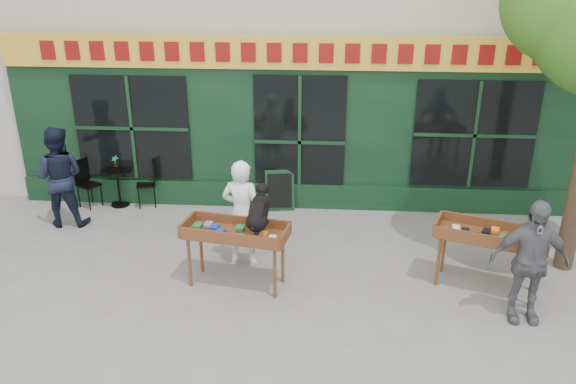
% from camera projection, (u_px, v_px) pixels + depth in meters
% --- Properties ---
extents(ground, '(80.00, 80.00, 0.00)m').
position_uv_depth(ground, '(291.00, 266.00, 8.92)').
color(ground, slate).
rests_on(ground, ground).
extents(book_cart_center, '(1.59, 0.88, 0.99)m').
position_uv_depth(book_cart_center, '(235.00, 235.00, 8.11)').
color(book_cart_center, brown).
rests_on(book_cart_center, ground).
extents(dog, '(0.44, 0.65, 0.60)m').
position_uv_depth(dog, '(258.00, 207.00, 7.86)').
color(dog, black).
rests_on(dog, book_cart_center).
extents(woman, '(0.70, 0.52, 1.73)m').
position_uv_depth(woman, '(242.00, 213.00, 8.69)').
color(woman, white).
rests_on(woman, ground).
extents(book_cart_right, '(1.62, 1.11, 0.99)m').
position_uv_depth(book_cart_right, '(490.00, 238.00, 8.02)').
color(book_cart_right, brown).
rests_on(book_cart_right, ground).
extents(man_right, '(1.02, 0.43, 1.73)m').
position_uv_depth(man_right, '(529.00, 262.00, 7.29)').
color(man_right, '#56565B').
rests_on(man_right, ground).
extents(bistro_table, '(0.60, 0.60, 0.76)m').
position_uv_depth(bistro_table, '(118.00, 180.00, 10.96)').
color(bistro_table, black).
rests_on(bistro_table, ground).
extents(bistro_chair_left, '(0.49, 0.49, 0.95)m').
position_uv_depth(bistro_chair_left, '(85.00, 179.00, 10.94)').
color(bistro_chair_left, black).
rests_on(bistro_chair_left, ground).
extents(bistro_chair_right, '(0.45, 0.45, 0.95)m').
position_uv_depth(bistro_chair_right, '(150.00, 179.00, 10.96)').
color(bistro_chair_right, black).
rests_on(bistro_chair_right, ground).
extents(potted_plant, '(0.16, 0.13, 0.27)m').
position_uv_depth(potted_plant, '(115.00, 162.00, 10.83)').
color(potted_plant, gray).
rests_on(potted_plant, bistro_table).
extents(man_left, '(0.97, 0.79, 1.84)m').
position_uv_depth(man_left, '(59.00, 177.00, 10.03)').
color(man_left, black).
rests_on(man_left, ground).
extents(chalkboard, '(0.58, 0.27, 0.79)m').
position_uv_depth(chalkboard, '(280.00, 190.00, 10.82)').
color(chalkboard, black).
rests_on(chalkboard, ground).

